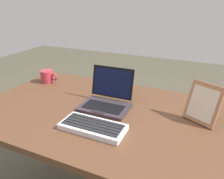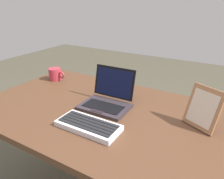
{
  "view_description": "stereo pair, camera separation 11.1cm",
  "coord_description": "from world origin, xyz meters",
  "views": [
    {
      "loc": [
        0.39,
        -0.88,
        1.31
      ],
      "look_at": [
        -0.03,
        0.05,
        0.87
      ],
      "focal_mm": 34.42,
      "sensor_mm": 36.0,
      "label": 1
    },
    {
      "loc": [
        0.49,
        -0.83,
        1.31
      ],
      "look_at": [
        -0.03,
        0.05,
        0.87
      ],
      "focal_mm": 34.42,
      "sensor_mm": 36.0,
      "label": 2
    }
  ],
  "objects": [
    {
      "name": "laptop_front",
      "position": [
        -0.06,
        0.06,
        0.8
      ],
      "size": [
        0.26,
        0.22,
        0.2
      ],
      "color": "#2F272E",
      "rests_on": "desk"
    },
    {
      "name": "coffee_mug",
      "position": [
        -0.59,
        0.21,
        0.8
      ],
      "size": [
        0.13,
        0.09,
        0.08
      ],
      "color": "#AB2D3B",
      "rests_on": "desk"
    },
    {
      "name": "photo_frame",
      "position": [
        0.41,
        0.1,
        0.85
      ],
      "size": [
        0.17,
        0.13,
        0.19
      ],
      "color": "#956340",
      "rests_on": "desk"
    },
    {
      "name": "desk",
      "position": [
        0.0,
        0.0,
        0.68
      ],
      "size": [
        1.47,
        0.81,
        0.76
      ],
      "color": "#513220",
      "rests_on": "ground"
    },
    {
      "name": "external_keyboard",
      "position": [
        -0.02,
        -0.17,
        0.77
      ],
      "size": [
        0.3,
        0.13,
        0.03
      ],
      "color": "silver",
      "rests_on": "desk"
    }
  ]
}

